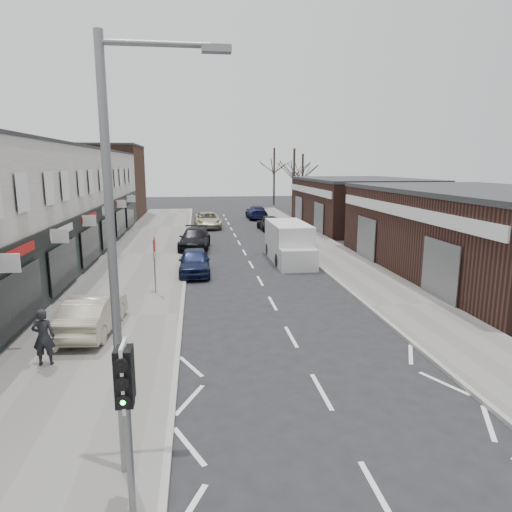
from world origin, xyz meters
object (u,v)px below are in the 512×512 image
object	(u,v)px
white_van	(289,243)
parked_car_left_a	(195,262)
traffic_light	(126,391)
street_lamp	(122,243)
pedestrian	(43,337)
parked_car_right_b	(269,222)
sedan_on_pavement	(93,313)
parked_car_right_a	(286,236)
parked_car_left_c	(208,220)
warning_sign	(155,249)
parked_car_left_b	(195,239)
parked_car_right_c	(256,212)

from	to	relation	value
white_van	parked_car_left_a	size ratio (longest dim) A/B	1.48
traffic_light	parked_car_left_a	size ratio (longest dim) A/B	0.74
street_lamp	pedestrian	size ratio (longest dim) A/B	4.63
parked_car_left_a	parked_car_right_b	size ratio (longest dim) A/B	0.99
sedan_on_pavement	parked_car_right_b	bearing A→B (deg)	-107.24
parked_car_left_a	parked_car_right_a	xyz separation A→B (m)	(6.75, 8.14, 0.04)
street_lamp	pedestrian	xyz separation A→B (m)	(-3.26, 5.25, -3.64)
parked_car_left_a	parked_car_left_c	bearing A→B (deg)	86.71
warning_sign	parked_car_right_a	distance (m)	14.87
parked_car_left_c	parked_car_right_a	size ratio (longest dim) A/B	1.17
street_lamp	parked_car_left_b	xyz separation A→B (m)	(1.13, 24.47, -3.87)
traffic_light	white_van	bearing A→B (deg)	71.67
white_van	parked_car_right_c	distance (m)	23.19
parked_car_left_c	parked_car_right_a	xyz separation A→B (m)	(5.55, -11.01, 0.01)
parked_car_right_c	warning_sign	bearing A→B (deg)	73.55
parked_car_right_c	white_van	bearing A→B (deg)	87.22
parked_car_left_c	parked_car_left_a	bearing A→B (deg)	-95.49
white_van	parked_car_right_a	world-z (taller)	white_van
parked_car_left_b	parked_car_left_c	size ratio (longest dim) A/B	0.96
sedan_on_pavement	parked_car_left_b	bearing A→B (deg)	-97.28
pedestrian	parked_car_right_a	xyz separation A→B (m)	(11.13, 19.66, -0.23)
street_lamp	warning_sign	size ratio (longest dim) A/B	2.96
warning_sign	parked_car_right_a	xyz separation A→B (m)	(8.51, 12.11, -1.44)
traffic_light	parked_car_left_c	world-z (taller)	traffic_light
sedan_on_pavement	parked_car_left_a	distance (m)	9.54
traffic_light	parked_car_left_b	size ratio (longest dim) A/B	0.60
street_lamp	sedan_on_pavement	world-z (taller)	street_lamp
sedan_on_pavement	street_lamp	bearing A→B (deg)	111.77
parked_car_right_a	parked_car_left_b	bearing A→B (deg)	-1.91
traffic_light	parked_car_right_a	distance (m)	27.30
parked_car_left_a	warning_sign	bearing A→B (deg)	-113.63
parked_car_left_a	pedestrian	bearing A→B (deg)	-110.55
white_van	sedan_on_pavement	bearing A→B (deg)	-129.15
pedestrian	parked_car_left_b	xyz separation A→B (m)	(4.38, 19.22, -0.23)
street_lamp	parked_car_right_a	world-z (taller)	street_lamp
street_lamp	white_van	xyz separation A→B (m)	(7.02, 19.60, -3.48)
parked_car_left_b	parked_car_right_a	world-z (taller)	parked_car_right_a
traffic_light	street_lamp	distance (m)	2.52
warning_sign	parked_car_right_b	size ratio (longest dim) A/B	0.64
parked_car_left_b	parked_car_right_b	world-z (taller)	parked_car_left_b
traffic_light	parked_car_right_c	xyz separation A→B (m)	(7.85, 43.98, -1.67)
warning_sign	parked_car_left_b	world-z (taller)	warning_sign
warning_sign	sedan_on_pavement	size ratio (longest dim) A/B	0.65
parked_car_right_c	parked_car_right_a	bearing A→B (deg)	89.25
white_van	sedan_on_pavement	size ratio (longest dim) A/B	1.48
sedan_on_pavement	parked_car_right_c	distance (m)	36.38
street_lamp	parked_car_left_c	size ratio (longest dim) A/B	1.49
traffic_light	parked_car_left_c	size ratio (longest dim) A/B	0.58
sedan_on_pavement	parked_car_right_c	world-z (taller)	sedan_on_pavement
white_van	parked_car_left_c	world-z (taller)	white_van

